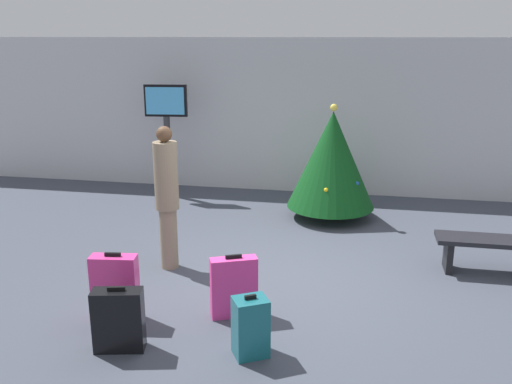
{
  "coord_description": "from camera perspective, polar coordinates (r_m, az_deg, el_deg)",
  "views": [
    {
      "loc": [
        1.01,
        -6.36,
        3.02
      ],
      "look_at": [
        -0.37,
        0.9,
        0.9
      ],
      "focal_mm": 38.66,
      "sensor_mm": 36.0,
      "label": 1
    }
  ],
  "objects": [
    {
      "name": "back_wall",
      "position": [
        10.81,
        5.31,
        7.78
      ],
      "size": [
        16.0,
        0.2,
        2.97
      ],
      "primitive_type": "cube",
      "color": "silver",
      "rests_on": "ground_plane"
    },
    {
      "name": "suitcase_1",
      "position": [
        6.15,
        -2.3,
        -9.8
      ],
      "size": [
        0.53,
        0.35,
        0.72
      ],
      "color": "#E5388C",
      "rests_on": "ground_plane"
    },
    {
      "name": "suitcase_0",
      "position": [
        6.25,
        -14.36,
        -9.58
      ],
      "size": [
        0.52,
        0.25,
        0.78
      ],
      "color": "#E5388C",
      "rests_on": "ground_plane"
    },
    {
      "name": "flight_info_kiosk",
      "position": [
        10.57,
        -9.24,
        7.34
      ],
      "size": [
        0.8,
        0.17,
        2.13
      ],
      "color": "#333338",
      "rests_on": "ground_plane"
    },
    {
      "name": "suitcase_3",
      "position": [
        5.47,
        -0.57,
        -13.79
      ],
      "size": [
        0.41,
        0.39,
        0.64
      ],
      "color": "#19606B",
      "rests_on": "ground_plane"
    },
    {
      "name": "suitcase_2",
      "position": [
        5.71,
        -14.04,
        -12.73
      ],
      "size": [
        0.52,
        0.31,
        0.68
      ],
      "color": "black",
      "rests_on": "ground_plane"
    },
    {
      "name": "traveller_0",
      "position": [
        7.24,
        -9.21,
        -0.21
      ],
      "size": [
        0.41,
        0.41,
        1.91
      ],
      "color": "gray",
      "rests_on": "ground_plane"
    },
    {
      "name": "waiting_bench",
      "position": [
        7.81,
        23.17,
        -5.29
      ],
      "size": [
        1.4,
        0.44,
        0.48
      ],
      "color": "black",
      "rests_on": "ground_plane"
    },
    {
      "name": "holiday_tree",
      "position": [
        9.27,
        7.85,
        3.33
      ],
      "size": [
        1.47,
        1.47,
        1.94
      ],
      "color": "#4C3319",
      "rests_on": "ground_plane"
    },
    {
      "name": "ground_plane",
      "position": [
        7.11,
        1.57,
        -9.13
      ],
      "size": [
        16.0,
        16.0,
        0.0
      ],
      "primitive_type": "plane",
      "color": "#424754"
    }
  ]
}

